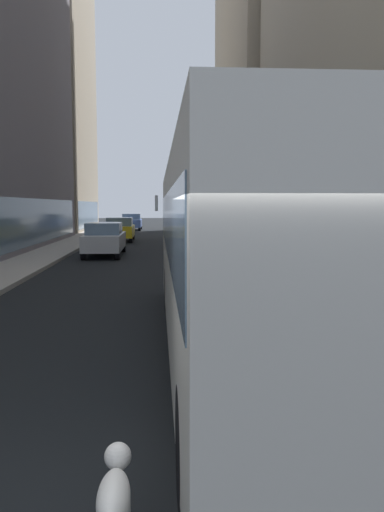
# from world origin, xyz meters

# --- Properties ---
(ground_plane) EXTENTS (120.00, 120.00, 0.00)m
(ground_plane) POSITION_xyz_m (0.00, 35.00, 0.00)
(ground_plane) COLOR black
(sidewalk_left) EXTENTS (2.40, 110.00, 0.15)m
(sidewalk_left) POSITION_xyz_m (-5.70, 35.00, 0.07)
(sidewalk_left) COLOR #9E9991
(sidewalk_left) RESTS_ON ground
(sidewalk_right) EXTENTS (2.40, 110.00, 0.15)m
(sidewalk_right) POSITION_xyz_m (5.70, 35.00, 0.07)
(sidewalk_right) COLOR #ADA89E
(sidewalk_right) RESTS_ON ground
(building_left_far) EXTENTS (10.25, 15.11, 36.25)m
(building_left_far) POSITION_xyz_m (-11.90, 45.53, 18.12)
(building_left_far) COLOR #A0937F
(building_left_far) RESTS_ON ground
(building_right_far) EXTENTS (11.70, 20.20, 38.74)m
(building_right_far) POSITION_xyz_m (11.90, 42.65, 19.36)
(building_right_far) COLOR #A0937F
(building_right_far) RESTS_ON ground
(transit_bus) EXTENTS (2.78, 11.53, 3.05)m
(transit_bus) POSITION_xyz_m (1.20, 4.59, 1.78)
(transit_bus) COLOR silver
(transit_bus) RESTS_ON ground
(car_silver_sedan) EXTENTS (1.73, 4.67, 1.62)m
(car_silver_sedan) POSITION_xyz_m (-2.80, 21.16, 0.82)
(car_silver_sedan) COLOR #B7BABF
(car_silver_sedan) RESTS_ON ground
(car_red_coupe) EXTENTS (1.94, 4.17, 1.62)m
(car_red_coupe) POSITION_xyz_m (2.80, 23.82, 0.82)
(car_red_coupe) COLOR red
(car_red_coupe) RESTS_ON ground
(car_blue_hatchback) EXTENTS (1.86, 4.48, 1.62)m
(car_blue_hatchback) POSITION_xyz_m (-2.80, 46.70, 0.82)
(car_blue_hatchback) COLOR #4C6BB7
(car_blue_hatchback) RESTS_ON ground
(car_yellow_taxi) EXTENTS (1.82, 3.96, 1.62)m
(car_yellow_taxi) POSITION_xyz_m (-2.80, 31.05, 0.82)
(car_yellow_taxi) COLOR yellow
(car_yellow_taxi) RESTS_ON ground
(dalmatian_dog) EXTENTS (0.22, 0.96, 0.72)m
(dalmatian_dog) POSITION_xyz_m (-0.52, -0.22, 0.51)
(dalmatian_dog) COLOR white
(dalmatian_dog) RESTS_ON ground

